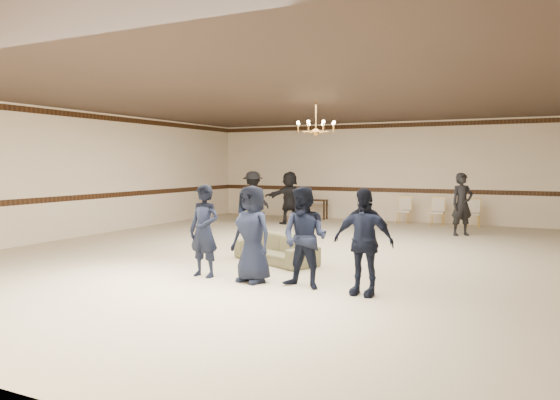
{
  "coord_description": "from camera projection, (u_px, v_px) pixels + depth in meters",
  "views": [
    {
      "loc": [
        4.43,
        -9.76,
        1.86
      ],
      "look_at": [
        -0.14,
        -0.5,
        1.14
      ],
      "focal_mm": 33.63,
      "sensor_mm": 36.0,
      "label": 1
    }
  ],
  "objects": [
    {
      "name": "banquet_chair_left",
      "position": [
        404.0,
        211.0,
        16.07
      ],
      "size": [
        0.43,
        0.43,
        0.83
      ],
      "primitive_type": null,
      "rotation": [
        0.0,
        0.0,
        0.06
      ],
      "color": "beige",
      "rests_on": "floor"
    },
    {
      "name": "boy_c",
      "position": [
        305.0,
        238.0,
        7.79
      ],
      "size": [
        0.79,
        0.64,
        1.52
      ],
      "primitive_type": "imported",
      "rotation": [
        0.0,
        0.0,
        -0.1
      ],
      "color": "black",
      "rests_on": "floor"
    },
    {
      "name": "crown_molding",
      "position": [
        387.0,
        126.0,
        16.85
      ],
      "size": [
        12.0,
        0.02,
        0.14
      ],
      "primitive_type": "cube",
      "color": "#371F10",
      "rests_on": "wall_back"
    },
    {
      "name": "banquet_chair_mid",
      "position": [
        437.0,
        212.0,
        15.63
      ],
      "size": [
        0.42,
        0.42,
        0.83
      ],
      "primitive_type": null,
      "rotation": [
        0.0,
        0.0,
        -0.06
      ],
      "color": "beige",
      "rests_on": "floor"
    },
    {
      "name": "room",
      "position": [
        297.0,
        176.0,
        10.7
      ],
      "size": [
        12.01,
        14.01,
        3.21
      ],
      "color": "beige",
      "rests_on": "ground"
    },
    {
      "name": "boy_b",
      "position": [
        252.0,
        234.0,
        8.19
      ],
      "size": [
        0.84,
        0.65,
        1.52
      ],
      "primitive_type": "imported",
      "rotation": [
        0.0,
        0.0,
        -0.25
      ],
      "color": "black",
      "rests_on": "floor"
    },
    {
      "name": "banquet_chair_right",
      "position": [
        473.0,
        213.0,
        15.18
      ],
      "size": [
        0.4,
        0.4,
        0.83
      ],
      "primitive_type": null,
      "rotation": [
        0.0,
        0.0,
        0.01
      ],
      "color": "beige",
      "rests_on": "floor"
    },
    {
      "name": "chandelier",
      "position": [
        316.0,
        117.0,
        11.51
      ],
      "size": [
        0.94,
        0.94,
        0.89
      ],
      "primitive_type": null,
      "color": "#B9833B",
      "rests_on": "ceiling"
    },
    {
      "name": "boy_a",
      "position": [
        204.0,
        231.0,
        8.59
      ],
      "size": [
        0.58,
        0.4,
        1.52
      ],
      "primitive_type": "imported",
      "rotation": [
        0.0,
        0.0,
        -0.07
      ],
      "color": "black",
      "rests_on": "floor"
    },
    {
      "name": "boy_d",
      "position": [
        363.0,
        242.0,
        7.4
      ],
      "size": [
        0.92,
        0.45,
        1.52
      ],
      "primitive_type": "imported",
      "rotation": [
        0.0,
        0.0,
        -0.09
      ],
      "color": "black",
      "rests_on": "floor"
    },
    {
      "name": "adult_mid",
      "position": [
        290.0,
        198.0,
        16.09
      ],
      "size": [
        1.42,
        1.38,
        1.62
      ],
      "primitive_type": "imported",
      "rotation": [
        0.0,
        0.0,
        3.9
      ],
      "color": "black",
      "rests_on": "floor"
    },
    {
      "name": "adult_right",
      "position": [
        462.0,
        204.0,
        13.48
      ],
      "size": [
        0.7,
        0.68,
        1.62
      ],
      "primitive_type": "imported",
      "rotation": [
        0.0,
        0.0,
        0.69
      ],
      "color": "black",
      "rests_on": "floor"
    },
    {
      "name": "console_table",
      "position": [
        316.0,
        209.0,
        17.58
      ],
      "size": [
        0.8,
        0.36,
        0.66
      ],
      "primitive_type": "cube",
      "rotation": [
        0.0,
        0.0,
        -0.04
      ],
      "color": "black",
      "rests_on": "floor"
    },
    {
      "name": "chair_rail",
      "position": [
        386.0,
        190.0,
        16.99
      ],
      "size": [
        12.0,
        0.02,
        0.14
      ],
      "primitive_type": "cube",
      "color": "#371F10",
      "rests_on": "wall_back"
    },
    {
      "name": "adult_left",
      "position": [
        253.0,
        198.0,
        15.86
      ],
      "size": [
        1.08,
        0.66,
        1.62
      ],
      "primitive_type": "imported",
      "rotation": [
        0.0,
        0.0,
        3.09
      ],
      "color": "black",
      "rests_on": "floor"
    },
    {
      "name": "settee",
      "position": [
        276.0,
        249.0,
        9.88
      ],
      "size": [
        1.9,
        1.36,
        0.52
      ],
      "primitive_type": "imported",
      "rotation": [
        0.0,
        0.0,
        -0.43
      ],
      "color": "#726C4C",
      "rests_on": "floor"
    }
  ]
}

